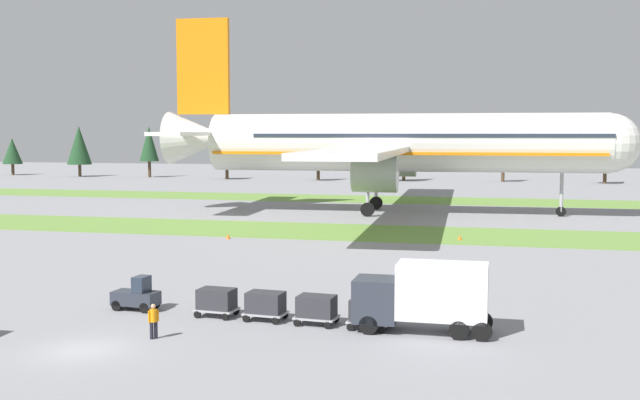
{
  "coord_description": "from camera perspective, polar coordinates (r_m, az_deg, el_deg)",
  "views": [
    {
      "loc": [
        18.93,
        -31.47,
        10.12
      ],
      "look_at": [
        2.69,
        36.16,
        4.0
      ],
      "focal_mm": 43.17,
      "sensor_mm": 36.0,
      "label": 1
    }
  ],
  "objects": [
    {
      "name": "taxiway_marker_0",
      "position": [
        73.82,
        10.33,
        -2.74
      ],
      "size": [
        0.44,
        0.44,
        0.48
      ],
      "primitive_type": "cone",
      "color": "orange",
      "rests_on": "ground"
    },
    {
      "name": "cargo_dolly_lead",
      "position": [
        43.05,
        -7.67,
        -7.36
      ],
      "size": [
        2.31,
        1.67,
        1.55
      ],
      "rotation": [
        0.0,
        0.0,
        1.49
      ],
      "color": "#A3A3A8",
      "rests_on": "ground"
    },
    {
      "name": "grass_strip_near",
      "position": [
        79.31,
        -0.42,
        -2.3
      ],
      "size": [
        320.0,
        13.31,
        0.01
      ],
      "primitive_type": "cube",
      "color": "olive",
      "rests_on": "ground"
    },
    {
      "name": "airliner",
      "position": [
        96.56,
        5.45,
        4.28
      ],
      "size": [
        58.84,
        72.8,
        24.78
      ],
      "rotation": [
        0.0,
        0.0,
        -1.53
      ],
      "color": "silver",
      "rests_on": "ground"
    },
    {
      "name": "cargo_dolly_third",
      "position": [
        40.91,
        -0.26,
        -7.97
      ],
      "size": [
        2.31,
        1.67,
        1.55
      ],
      "rotation": [
        0.0,
        0.0,
        1.49
      ],
      "color": "#A3A3A8",
      "rests_on": "ground"
    },
    {
      "name": "baggage_tug",
      "position": [
        45.44,
        -13.42,
        -6.93
      ],
      "size": [
        2.7,
        1.51,
        1.97
      ],
      "rotation": [
        0.0,
        0.0,
        1.49
      ],
      "color": "#2D333D",
      "rests_on": "ground"
    },
    {
      "name": "distant_tree_line",
      "position": [
        161.68,
        6.26,
        3.74
      ],
      "size": [
        195.0,
        10.65,
        11.66
      ],
      "color": "#4C3823",
      "rests_on": "ground"
    },
    {
      "name": "cargo_dolly_second",
      "position": [
        41.89,
        -4.06,
        -7.67
      ],
      "size": [
        2.31,
        1.67,
        1.55
      ],
      "rotation": [
        0.0,
        0.0,
        1.49
      ],
      "color": "#A3A3A8",
      "rests_on": "ground"
    },
    {
      "name": "grass_strip_far",
      "position": [
        116.96,
        4.13,
        0.05
      ],
      "size": [
        320.0,
        13.31,
        0.01
      ],
      "primitive_type": "cube",
      "color": "olive",
      "rests_on": "ground"
    },
    {
      "name": "catering_truck",
      "position": [
        39.48,
        7.71,
        -6.96
      ],
      "size": [
        6.96,
        2.31,
        3.58
      ],
      "rotation": [
        0.0,
        0.0,
        1.57
      ],
      "color": "#2D333D",
      "rests_on": "ground"
    },
    {
      "name": "taxiway_marker_1",
      "position": [
        73.73,
        -6.82,
        -2.69
      ],
      "size": [
        0.44,
        0.44,
        0.53
      ],
      "primitive_type": "cone",
      "color": "orange",
      "rests_on": "ground"
    },
    {
      "name": "ground_plane",
      "position": [
        38.09,
        -17.18,
        -10.61
      ],
      "size": [
        400.0,
        400.0,
        0.0
      ],
      "primitive_type": "plane",
      "color": "gray"
    },
    {
      "name": "cargo_dolly_fourth",
      "position": [
        40.11,
        3.71,
        -8.24
      ],
      "size": [
        2.31,
        1.67,
        1.55
      ],
      "rotation": [
        0.0,
        0.0,
        1.49
      ],
      "color": "#A3A3A8",
      "rests_on": "ground"
    },
    {
      "name": "ground_crew_marshaller",
      "position": [
        39.05,
        -12.24,
        -8.68
      ],
      "size": [
        0.41,
        0.44,
        1.74
      ],
      "rotation": [
        0.0,
        0.0,
        3.97
      ],
      "color": "black",
      "rests_on": "ground"
    }
  ]
}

